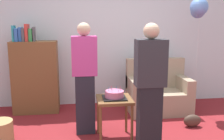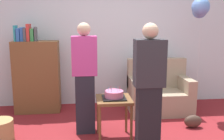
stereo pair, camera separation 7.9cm
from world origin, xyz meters
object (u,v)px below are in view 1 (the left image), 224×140
Objects in this scene: bookshelf at (35,75)px; birthday_cake at (114,95)px; couch at (158,93)px; person_blowing_candles at (85,78)px; person_holding_cake at (150,90)px; wicker_basket at (0,132)px; side_table at (114,105)px; handbag at (192,121)px; balloon_bunch at (199,9)px.

birthday_cake is (1.26, -1.30, -0.03)m from bookshelf.
person_blowing_candles is at bearing -150.36° from couch.
person_holding_cake is at bearing -30.45° from person_blowing_candles.
birthday_cake reaches higher than wicker_basket.
couch reaches higher than side_table.
couch reaches higher than handbag.
side_table is 0.37× the size of person_blowing_candles.
person_blowing_candles reaches higher than handbag.
couch is at bearing 112.21° from handbag.
bookshelf reaches higher than wicker_basket.
birthday_cake is at bearing -49.79° from side_table.
bookshelf is 0.79× the size of balloon_bunch.
person_blowing_candles reaches higher than wicker_basket.
balloon_bunch reaches higher than bookshelf.
couch is 1.63m from person_blowing_candles.
person_holding_cake is (0.77, -0.74, 0.00)m from person_blowing_candles.
birthday_cake is at bearing -46.95° from person_holding_cake.
couch is 3.44× the size of birthday_cake.
birthday_cake is at bearing -168.37° from handbag.
person_holding_cake is at bearing -46.97° from bookshelf.
birthday_cake is 0.16× the size of balloon_bunch.
handbag is 1.88m from balloon_bunch.
person_holding_cake is 0.80× the size of balloon_bunch.
birthday_cake is 1.66m from wicker_basket.
couch is 0.67× the size of person_holding_cake.
person_holding_cake is at bearing -111.19° from couch.
person_holding_cake is 2.14m from wicker_basket.
side_table is at bearing 130.21° from birthday_cake.
person_blowing_candles and person_holding_cake have the same top height.
side_table is 0.14m from birthday_cake.
balloon_bunch is (1.96, 0.59, 1.02)m from person_blowing_candles.
bookshelf is at bearing 171.57° from balloon_bunch.
side_table is 1.37m from handbag.
couch is 0.69× the size of bookshelf.
wicker_basket is at bearing -104.81° from bookshelf.
couch is at bearing -6.17° from bookshelf.
side_table is 2.14× the size of handbag.
person_holding_cake reaches higher than wicker_basket.
side_table is at bearing -22.45° from person_blowing_candles.
handbag is at bearing -22.11° from bookshelf.
bookshelf is 0.98× the size of person_blowing_candles.
handbag is at bearing -67.79° from couch.
balloon_bunch reaches higher than wicker_basket.
person_blowing_candles is (-0.40, 0.29, 0.32)m from side_table.
couch reaches higher than birthday_cake.
wicker_basket is 0.18× the size of balloon_bunch.
balloon_bunch reaches higher than side_table.
bookshelf reaches higher than couch.
bookshelf is at bearing 157.89° from handbag.
bookshelf is 2.40m from person_holding_cake.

